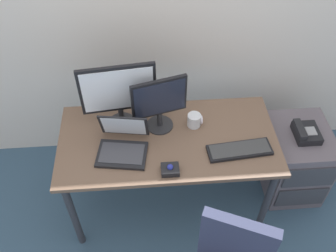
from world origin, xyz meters
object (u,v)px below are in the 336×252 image
desk_phone (306,133)px  monitor_side (159,102)px  trackball_mouse (170,169)px  laptop (123,144)px  keyboard (240,150)px  monitor_main (118,92)px  coffee_mug (194,120)px  file_cabinet (294,160)px

desk_phone → monitor_side: bearing=178.1°
monitor_side → trackball_mouse: (0.04, -0.39, -0.20)m
laptop → desk_phone: bearing=6.8°
monitor_side → keyboard: bearing=-28.0°
monitor_main → monitor_side: monitor_main is taller
desk_phone → coffee_mug: bearing=178.2°
monitor_side → laptop: 0.35m
laptop → monitor_side: bearing=37.4°
keyboard → trackball_mouse: 0.47m
laptop → coffee_mug: bearing=20.5°
file_cabinet → coffee_mug: size_ratio=6.00×
laptop → coffee_mug: (0.48, 0.18, -0.01)m
keyboard → desk_phone: bearing=22.6°
coffee_mug → file_cabinet: bearing=-0.6°
file_cabinet → monitor_main: size_ratio=1.25×
monitor_main → trackball_mouse: 0.58m
monitor_side → coffee_mug: (0.23, -0.01, -0.18)m
desk_phone → monitor_main: monitor_main is taller
desk_phone → trackball_mouse: 1.07m
monitor_main → laptop: size_ratio=1.38×
desk_phone → monitor_side: monitor_side is taller
desk_phone → keyboard: 0.60m
keyboard → laptop: laptop is taller
monitor_main → trackball_mouse: size_ratio=4.40×
file_cabinet → monitor_main: 1.49m
file_cabinet → monitor_main: monitor_main is taller
laptop → trackball_mouse: bearing=-35.1°
trackball_mouse → coffee_mug: bearing=62.8°
file_cabinet → keyboard: keyboard is taller
file_cabinet → desk_phone: 0.34m
desk_phone → laptop: bearing=-173.2°
monitor_side → laptop: monitor_side is taller
file_cabinet → monitor_side: 1.24m
keyboard → laptop: bearing=174.3°
file_cabinet → desk_phone: (-0.01, -0.02, 0.34)m
laptop → trackball_mouse: size_ratio=3.19×
coffee_mug → monitor_side: bearing=177.6°
file_cabinet → monitor_side: monitor_side is taller
desk_phone → monitor_main: 1.35m
monitor_main → laptop: 0.33m
trackball_mouse → monitor_side: bearing=95.6°
coffee_mug → monitor_main: bearing=173.3°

